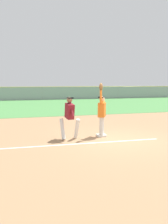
{
  "coord_description": "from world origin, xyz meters",
  "views": [
    {
      "loc": [
        -4.01,
        -8.81,
        2.28
      ],
      "look_at": [
        -1.06,
        1.05,
        1.05
      ],
      "focal_mm": 39.15,
      "sensor_mm": 36.0,
      "label": 1
    }
  ],
  "objects_px": {
    "parked_car_red": "(62,93)",
    "parked_car_white": "(95,93)",
    "fielder": "(102,111)",
    "parked_car_green": "(23,94)",
    "baseball": "(101,86)",
    "first_base": "(101,135)",
    "runner": "(70,115)"
  },
  "relations": [
    {
      "from": "baseball",
      "to": "parked_car_green",
      "type": "bearing_deg",
      "value": 94.23
    },
    {
      "from": "first_base",
      "to": "parked_car_red",
      "type": "xyz_separation_m",
      "value": [
        3.91,
        27.46,
        0.63
      ]
    },
    {
      "from": "first_base",
      "to": "parked_car_green",
      "type": "xyz_separation_m",
      "value": [
        -1.97,
        27.98,
        0.63
      ]
    },
    {
      "from": "parked_car_white",
      "to": "parked_car_red",
      "type": "bearing_deg",
      "value": -172.61
    },
    {
      "from": "fielder",
      "to": "parked_car_white",
      "type": "bearing_deg",
      "value": -76.38
    },
    {
      "from": "runner",
      "to": "baseball",
      "type": "relative_size",
      "value": 23.24
    },
    {
      "from": "fielder",
      "to": "baseball",
      "type": "relative_size",
      "value": 30.81
    },
    {
      "from": "first_base",
      "to": "fielder",
      "type": "distance_m",
      "value": 1.08
    },
    {
      "from": "first_base",
      "to": "parked_car_white",
      "type": "bearing_deg",
      "value": 71.34
    },
    {
      "from": "fielder",
      "to": "parked_car_red",
      "type": "distance_m",
      "value": 27.81
    },
    {
      "from": "runner",
      "to": "baseball",
      "type": "height_order",
      "value": "baseball"
    },
    {
      "from": "first_base",
      "to": "fielder",
      "type": "xyz_separation_m",
      "value": [
        -0.01,
        -0.07,
        1.08
      ]
    },
    {
      "from": "first_base",
      "to": "parked_car_white",
      "type": "distance_m",
      "value": 29.23
    },
    {
      "from": "fielder",
      "to": "parked_car_red",
      "type": "xyz_separation_m",
      "value": [
        3.93,
        27.53,
        -0.45
      ]
    },
    {
      "from": "runner",
      "to": "baseball",
      "type": "distance_m",
      "value": 1.93
    },
    {
      "from": "runner",
      "to": "parked_car_green",
      "type": "bearing_deg",
      "value": 83.62
    },
    {
      "from": "parked_car_green",
      "to": "parked_car_red",
      "type": "xyz_separation_m",
      "value": [
        5.89,
        -0.52,
        0.0
      ]
    },
    {
      "from": "runner",
      "to": "parked_car_white",
      "type": "bearing_deg",
      "value": 61.33
    },
    {
      "from": "fielder",
      "to": "parked_car_green",
      "type": "distance_m",
      "value": 28.12
    },
    {
      "from": "parked_car_green",
      "to": "first_base",
      "type": "bearing_deg",
      "value": -80.58
    },
    {
      "from": "parked_car_red",
      "to": "parked_car_white",
      "type": "relative_size",
      "value": 0.99
    },
    {
      "from": "fielder",
      "to": "parked_car_white",
      "type": "height_order",
      "value": "fielder"
    },
    {
      "from": "fielder",
      "to": "parked_car_white",
      "type": "distance_m",
      "value": 29.29
    },
    {
      "from": "parked_car_red",
      "to": "parked_car_white",
      "type": "height_order",
      "value": "same"
    },
    {
      "from": "first_base",
      "to": "parked_car_red",
      "type": "relative_size",
      "value": 0.08
    },
    {
      "from": "parked_car_red",
      "to": "parked_car_green",
      "type": "bearing_deg",
      "value": 177.62
    },
    {
      "from": "runner",
      "to": "parked_car_red",
      "type": "height_order",
      "value": "runner"
    },
    {
      "from": "fielder",
      "to": "baseball",
      "type": "bearing_deg",
      "value": -74.86
    },
    {
      "from": "runner",
      "to": "fielder",
      "type": "bearing_deg",
      "value": -5.21
    },
    {
      "from": "first_base",
      "to": "runner",
      "type": "distance_m",
      "value": 1.71
    },
    {
      "from": "baseball",
      "to": "parked_car_white",
      "type": "height_order",
      "value": "baseball"
    },
    {
      "from": "first_base",
      "to": "parked_car_red",
      "type": "height_order",
      "value": "parked_car_red"
    }
  ]
}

